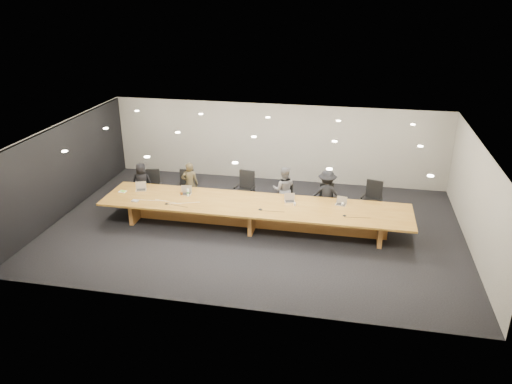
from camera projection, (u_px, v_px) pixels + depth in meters
ground at (254, 227)px, 14.76m from camera, size 12.00×12.00×0.00m
back_wall at (276, 143)px, 17.84m from camera, size 12.00×0.02×2.80m
left_wall_panel at (65, 170)px, 15.30m from camera, size 0.08×7.84×2.74m
conference_table at (254, 211)px, 14.56m from camera, size 9.00×1.80×0.75m
chair_far_left at (153, 186)px, 16.34m from camera, size 0.66×0.66×1.06m
chair_left at (186, 187)px, 16.22m from camera, size 0.63×0.63×1.10m
chair_mid_left at (244, 190)px, 15.85m from camera, size 0.70×0.70×1.21m
chair_mid_right at (283, 197)px, 15.51m from camera, size 0.66×0.66×1.04m
chair_right at (328, 201)px, 15.23m from camera, size 0.67×0.67×1.04m
chair_far_right at (372, 200)px, 15.11m from camera, size 0.73×0.73×1.18m
person_a at (142, 182)px, 16.27m from camera, size 0.73×0.56×1.32m
person_b at (190, 184)px, 15.92m from camera, size 0.60×0.46×1.47m
person_c at (284, 190)px, 15.50m from camera, size 0.76×0.61×1.48m
person_d at (327, 194)px, 15.11m from camera, size 1.00×0.60×1.52m
laptop_a at (141, 186)px, 15.37m from camera, size 0.38×0.33×0.25m
laptop_b at (186, 190)px, 15.07m from camera, size 0.34×0.26×0.26m
laptop_d at (290, 198)px, 14.56m from camera, size 0.35×0.29×0.24m
laptop_e at (341, 201)px, 14.35m from camera, size 0.33×0.27×0.23m
water_bottle at (188, 193)px, 14.96m from camera, size 0.08×0.08×0.22m
amber_mug at (182, 194)px, 15.04m from camera, size 0.10×0.10×0.10m
paper_cup_near at (295, 204)px, 14.35m from camera, size 0.08×0.08×0.08m
paper_cup_far at (342, 204)px, 14.34m from camera, size 0.09×0.09×0.08m
notepad at (123, 191)px, 15.31m from camera, size 0.23×0.19×0.01m
lime_gadget at (123, 191)px, 15.29m from camera, size 0.18×0.14×0.02m
av_box at (135, 201)px, 14.63m from camera, size 0.20×0.16×0.03m
mic_left at (166, 204)px, 14.45m from camera, size 0.12×0.12×0.03m
mic_center at (260, 209)px, 14.09m from camera, size 0.16×0.16×0.03m
mic_right at (345, 215)px, 13.72m from camera, size 0.13×0.13×0.03m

